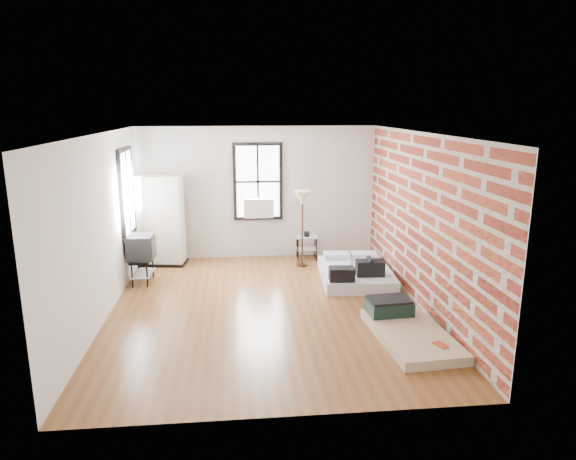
{
  "coord_description": "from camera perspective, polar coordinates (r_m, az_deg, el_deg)",
  "views": [
    {
      "loc": [
        -0.44,
        -7.78,
        3.2
      ],
      "look_at": [
        0.37,
        0.3,
        1.23
      ],
      "focal_mm": 32.0,
      "sensor_mm": 36.0,
      "label": 1
    }
  ],
  "objects": [
    {
      "name": "ground",
      "position": [
        8.43,
        -2.33,
        -8.71
      ],
      "size": [
        6.0,
        6.0,
        0.0
      ],
      "primitive_type": "plane",
      "color": "brown",
      "rests_on": "ground"
    },
    {
      "name": "tv_stand",
      "position": [
        9.79,
        -15.97,
        -2.04
      ],
      "size": [
        0.47,
        0.66,
        0.91
      ],
      "rotation": [
        0.0,
        0.0,
        -0.04
      ],
      "color": "black",
      "rests_on": "ground"
    },
    {
      "name": "floor_lamp",
      "position": [
        10.27,
        1.62,
        3.11
      ],
      "size": [
        0.33,
        0.33,
        1.56
      ],
      "color": "black",
      "rests_on": "ground"
    },
    {
      "name": "side_table",
      "position": [
        10.97,
        2.08,
        -1.25
      ],
      "size": [
        0.46,
        0.37,
        0.59
      ],
      "rotation": [
        0.0,
        0.0,
        -0.04
      ],
      "color": "black",
      "rests_on": "ground"
    },
    {
      "name": "mattress_bare",
      "position": [
        7.65,
        12.97,
        -10.53
      ],
      "size": [
        1.05,
        1.82,
        0.38
      ],
      "rotation": [
        0.0,
        0.0,
        0.08
      ],
      "color": "beige",
      "rests_on": "ground"
    },
    {
      "name": "mattress_main",
      "position": [
        9.76,
        7.52,
        -4.7
      ],
      "size": [
        1.39,
        1.81,
        0.56
      ],
      "rotation": [
        0.0,
        0.0,
        -0.07
      ],
      "color": "silver",
      "rests_on": "ground"
    },
    {
      "name": "wardrobe",
      "position": [
        10.79,
        -13.91,
        1.0
      ],
      "size": [
        0.99,
        0.65,
        1.84
      ],
      "rotation": [
        0.0,
        0.0,
        -0.13
      ],
      "color": "black",
      "rests_on": "ground"
    },
    {
      "name": "room_shell",
      "position": [
        8.3,
        -1.0,
        3.47
      ],
      "size": [
        5.02,
        6.02,
        2.8
      ],
      "color": "silver",
      "rests_on": "ground"
    }
  ]
}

